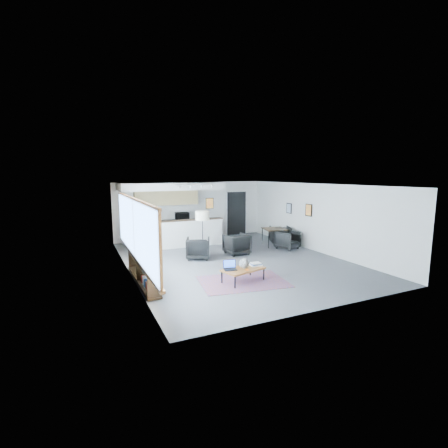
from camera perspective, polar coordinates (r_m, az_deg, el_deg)
name	(u,v)px	position (r m, az deg, el deg)	size (l,w,h in m)	color
room	(234,223)	(11.00, 1.82, 0.13)	(7.02, 9.02, 2.62)	#48484B
window	(134,230)	(9.07, -15.51, -1.04)	(0.10, 5.95, 1.66)	#8CBFFF
console	(143,271)	(9.20, -14.06, -8.07)	(0.35, 3.00, 0.80)	black
kitchenette	(171,211)	(14.02, -9.39, 2.20)	(4.20, 1.96, 2.60)	white
doorway	(236,213)	(15.97, 2.15, 2.01)	(1.10, 0.12, 2.15)	black
track_light	(196,185)	(12.68, -5.03, 6.82)	(1.60, 0.07, 0.15)	silver
wall_art_lower	(309,210)	(13.18, 14.67, 2.38)	(0.03, 0.38, 0.48)	black
wall_art_upper	(289,208)	(14.21, 11.35, 2.73)	(0.03, 0.34, 0.44)	black
kilim_rug	(243,282)	(9.12, 3.37, -10.08)	(2.57, 1.94, 0.01)	#573244
coffee_table	(243,270)	(9.01, 3.39, -7.99)	(1.29, 0.91, 0.38)	brown
laptop	(230,267)	(8.91, 1.04, -7.50)	(0.40, 0.36, 0.25)	black
ceramic_pot	(244,263)	(8.98, 3.55, -6.94)	(0.28, 0.28, 0.28)	gray
book_stack	(256,264)	(9.28, 5.60, -7.05)	(0.32, 0.26, 0.10)	silver
coaster	(247,270)	(8.88, 4.12, -8.06)	(0.12, 0.12, 0.01)	#E5590C
armchair_left	(198,247)	(11.44, -4.59, -4.09)	(0.80, 0.75, 0.82)	black
armchair_right	(237,243)	(12.04, 2.25, -3.37)	(0.81, 0.76, 0.84)	black
floor_lamp	(202,217)	(11.30, -3.82, 1.17)	(0.51, 0.51, 1.68)	black
dining_table	(274,230)	(13.56, 8.84, -1.05)	(1.02, 1.02, 0.73)	black
dining_chair_near	(288,241)	(13.15, 11.15, -2.87)	(0.66, 0.61, 0.68)	black
dining_chair_far	(280,236)	(14.05, 9.84, -2.02)	(0.69, 0.64, 0.71)	black
microwave	(182,215)	(14.65, -7.38, 1.55)	(0.59, 0.33, 0.40)	black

